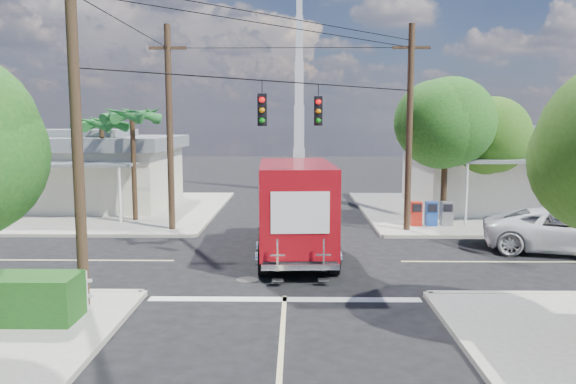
{
  "coord_description": "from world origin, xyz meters",
  "views": [
    {
      "loc": [
        0.32,
        -19.26,
        4.86
      ],
      "look_at": [
        0.0,
        2.0,
        2.2
      ],
      "focal_mm": 35.0,
      "sensor_mm": 36.0,
      "label": 1
    }
  ],
  "objects": [
    {
      "name": "radio_tower",
      "position": [
        0.5,
        20.0,
        5.64
      ],
      "size": [
        0.8,
        0.8,
        17.0
      ],
      "color": "silver",
      "rests_on": "ground"
    },
    {
      "name": "palm_nw_front",
      "position": [
        -7.5,
        7.5,
        5.04
      ],
      "size": [
        3.01,
        3.08,
        5.59
      ],
      "color": "#422D1C",
      "rests_on": "sidewalk_nw"
    },
    {
      "name": "vending_boxes",
      "position": [
        6.5,
        6.2,
        0.69
      ],
      "size": [
        1.9,
        0.5,
        1.1
      ],
      "color": "#B62115",
      "rests_on": "sidewalk_ne"
    },
    {
      "name": "building_ne",
      "position": [
        12.5,
        11.97,
        2.32
      ],
      "size": [
        11.8,
        10.2,
        4.5
      ],
      "color": "silver",
      "rests_on": "sidewalk_ne"
    },
    {
      "name": "palm_nw_back",
      "position": [
        -9.5,
        9.0,
        4.67
      ],
      "size": [
        3.01,
        3.08,
        5.19
      ],
      "color": "#422D1C",
      "rests_on": "sidewalk_nw"
    },
    {
      "name": "sidewalk_ne",
      "position": [
        10.88,
        10.88,
        0.07
      ],
      "size": [
        14.12,
        14.12,
        0.14
      ],
      "color": "gray",
      "rests_on": "ground"
    },
    {
      "name": "parked_car",
      "position": [
        10.39,
        1.47,
        0.81
      ],
      "size": [
        6.36,
        4.14,
        1.63
      ],
      "primitive_type": "imported",
      "rotation": [
        0.0,
        0.0,
        1.31
      ],
      "color": "silver",
      "rests_on": "ground"
    },
    {
      "name": "tree_ne_front",
      "position": [
        7.21,
        6.76,
        4.77
      ],
      "size": [
        4.21,
        4.14,
        6.66
      ],
      "color": "#422D1C",
      "rests_on": "sidewalk_ne"
    },
    {
      "name": "sidewalk_nw",
      "position": [
        -10.88,
        10.88,
        0.07
      ],
      "size": [
        14.12,
        14.12,
        0.14
      ],
      "color": "gray",
      "rests_on": "ground"
    },
    {
      "name": "delivery_truck",
      "position": [
        0.26,
        0.91,
        1.75
      ],
      "size": [
        2.9,
        8.07,
        3.44
      ],
      "color": "black",
      "rests_on": "ground"
    },
    {
      "name": "utility_poles",
      "position": [
        -1.58,
        1.6,
        4.67
      ],
      "size": [
        12.0,
        10.68,
        9.0
      ],
      "color": "#473321",
      "rests_on": "ground"
    },
    {
      "name": "ground",
      "position": [
        0.0,
        0.0,
        0.0
      ],
      "size": [
        120.0,
        120.0,
        0.0
      ],
      "primitive_type": "plane",
      "color": "black",
      "rests_on": "ground"
    },
    {
      "name": "building_nw",
      "position": [
        -12.0,
        12.46,
        2.22
      ],
      "size": [
        10.8,
        10.2,
        4.3
      ],
      "color": "beige",
      "rests_on": "sidewalk_nw"
    },
    {
      "name": "tree_ne_back",
      "position": [
        9.81,
        8.96,
        4.19
      ],
      "size": [
        3.77,
        3.66,
        5.82
      ],
      "color": "#422D1C",
      "rests_on": "sidewalk_ne"
    },
    {
      "name": "road_markings",
      "position": [
        0.0,
        -1.47,
        0.01
      ],
      "size": [
        32.0,
        32.0,
        0.01
      ],
      "color": "beige",
      "rests_on": "ground"
    }
  ]
}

